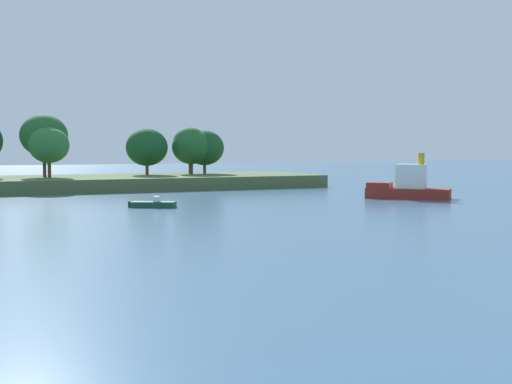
% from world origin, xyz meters
% --- Properties ---
extents(treeline_island, '(66.30, 17.45, 9.80)m').
position_xyz_m(treeline_island, '(-7.97, 72.56, 2.99)').
color(treeline_island, '#4C6038').
rests_on(treeline_island, ground).
extents(tugboat, '(8.49, 8.44, 4.90)m').
position_xyz_m(tugboat, '(21.80, 41.79, 1.25)').
color(tugboat, maroon).
rests_on(tugboat, ground).
extents(small_motorboat, '(4.18, 3.14, 1.04)m').
position_xyz_m(small_motorboat, '(-5.91, 42.54, 0.30)').
color(small_motorboat, '#19472D').
rests_on(small_motorboat, ground).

